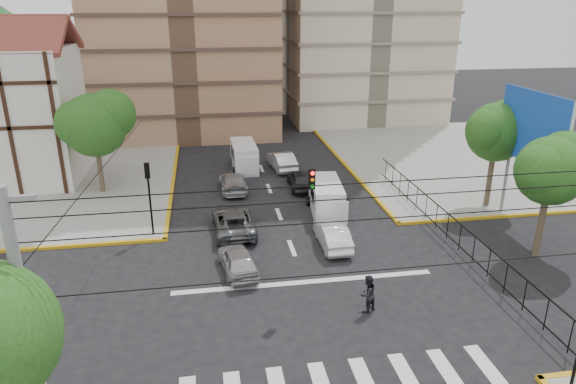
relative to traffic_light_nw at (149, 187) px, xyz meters
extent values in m
plane|color=black|center=(7.80, -7.80, -3.11)|extent=(160.00, 160.00, 0.00)
cube|color=gray|center=(-12.20, 12.20, -3.04)|extent=(26.00, 26.00, 0.15)
cube|color=gray|center=(27.80, 12.20, -3.04)|extent=(26.00, 26.00, 0.15)
cube|color=silver|center=(7.80, -13.80, -3.11)|extent=(12.00, 2.40, 0.01)
cube|color=silver|center=(7.80, -6.60, -3.11)|extent=(13.00, 0.40, 0.01)
cube|color=silver|center=(-11.20, 12.20, 1.89)|extent=(10.00, 8.00, 10.00)
cube|color=maroon|center=(-11.20, 14.10, 7.79)|extent=(10.80, 4.25, 2.65)
cylinder|color=slate|center=(22.30, -3.80, -0.96)|extent=(0.20, 0.20, 4.00)
cylinder|color=slate|center=(22.30, 0.20, -0.96)|extent=(0.20, 0.20, 4.00)
cube|color=silver|center=(22.30, -1.80, 3.04)|extent=(0.25, 6.00, 4.00)
cube|color=blue|center=(22.10, -1.80, 3.04)|extent=(0.08, 6.20, 4.20)
cylinder|color=#473828|center=(20.80, -5.80, -1.01)|extent=(0.36, 0.36, 4.20)
sphere|color=#224B15|center=(20.80, -5.80, 1.73)|extent=(3.60, 3.60, 3.60)
sphere|color=#224B15|center=(21.70, -5.50, 2.27)|extent=(2.88, 2.88, 2.88)
sphere|color=#224B15|center=(20.08, -6.10, 1.91)|extent=(2.70, 2.70, 2.70)
cylinder|color=#473828|center=(21.80, 1.20, -0.87)|extent=(0.36, 0.36, 4.48)
sphere|color=#224B15|center=(21.80, 1.20, 2.05)|extent=(3.80, 3.80, 3.80)
sphere|color=#224B15|center=(22.75, 1.50, 2.62)|extent=(3.04, 3.04, 3.04)
sphere|color=#224B15|center=(21.04, 0.90, 2.24)|extent=(2.85, 2.85, 2.85)
cylinder|color=#473828|center=(-4.20, 8.20, -1.01)|extent=(0.36, 0.36, 4.20)
sphere|color=#224B15|center=(-4.20, 8.20, 1.89)|extent=(4.40, 4.40, 4.40)
sphere|color=#224B15|center=(-3.10, 8.50, 2.55)|extent=(3.52, 3.52, 3.52)
sphere|color=#224B15|center=(-5.08, 7.90, 2.11)|extent=(3.30, 3.30, 3.30)
cylinder|color=black|center=(0.00, 0.00, -1.21)|extent=(0.12, 0.12, 3.50)
cube|color=black|center=(0.00, 0.00, 0.99)|extent=(0.28, 0.22, 0.90)
sphere|color=#FF0C0C|center=(0.00, 0.00, 1.29)|extent=(0.17, 0.17, 0.17)
cube|color=black|center=(7.80, -7.80, 2.69)|extent=(0.28, 0.22, 0.90)
cylinder|color=black|center=(7.80, -16.80, 3.14)|extent=(18.00, 0.03, 0.03)
cylinder|color=slate|center=(-1.20, -16.80, 1.54)|extent=(0.28, 0.28, 9.00)
cube|color=slate|center=(-1.20, -16.80, 5.74)|extent=(1.40, 0.12, 0.12)
cube|color=silver|center=(10.88, 1.96, -2.06)|extent=(2.31, 4.75, 2.11)
cube|color=silver|center=(10.88, 0.12, -2.20)|extent=(1.85, 1.28, 1.46)
cube|color=black|center=(10.88, -0.20, -1.69)|extent=(1.69, 0.28, 0.82)
cylinder|color=black|center=(10.01, 0.49, -2.79)|extent=(0.25, 0.64, 0.64)
cylinder|color=black|center=(11.75, 0.49, -2.79)|extent=(0.25, 0.64, 0.64)
cylinder|color=black|center=(10.01, 3.42, -2.79)|extent=(0.25, 0.64, 0.64)
cylinder|color=black|center=(11.75, 3.42, -2.79)|extent=(0.25, 0.64, 0.64)
cube|color=silver|center=(6.40, 12.33, -2.03)|extent=(2.00, 4.75, 2.16)
cube|color=silver|center=(6.40, 10.45, -2.17)|extent=(1.81, 1.17, 1.50)
cube|color=black|center=(6.40, 10.12, -1.65)|extent=(1.74, 0.14, 0.85)
cylinder|color=black|center=(5.51, 10.83, -2.78)|extent=(0.25, 0.66, 0.66)
cylinder|color=black|center=(7.29, 10.83, -2.78)|extent=(0.25, 0.66, 0.66)
cylinder|color=black|center=(5.51, 13.84, -2.78)|extent=(0.25, 0.66, 0.66)
cylinder|color=black|center=(7.29, 13.84, -2.78)|extent=(0.25, 0.66, 0.66)
imported|color=#ADADB2|center=(4.62, -5.04, -2.44)|extent=(2.14, 4.11, 1.33)
imported|color=white|center=(10.11, -2.88, -2.44)|extent=(1.45, 4.10, 1.35)
imported|color=#585C5F|center=(4.71, -0.07, -2.41)|extent=(2.57, 5.14, 1.40)
imported|color=#ABACB0|center=(5.16, 7.20, -2.45)|extent=(1.96, 4.60, 1.32)
imported|color=#242426|center=(10.13, 6.86, -2.39)|extent=(1.82, 4.28, 1.44)
imported|color=silver|center=(9.46, 11.72, -2.37)|extent=(2.05, 4.63, 1.48)
imported|color=black|center=(10.03, -9.52, -2.23)|extent=(1.08, 1.02, 1.77)
camera|label=1|loc=(3.37, -28.38, 9.85)|focal=32.00mm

